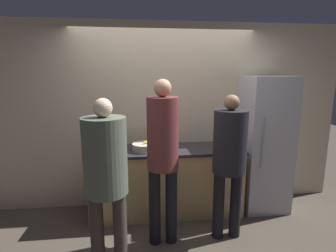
# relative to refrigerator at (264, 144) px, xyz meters

# --- Properties ---
(ground_plane) EXTENTS (14.00, 14.00, 0.00)m
(ground_plane) POSITION_rel_refrigerator_xyz_m (-1.38, -0.36, -0.94)
(ground_plane) COLOR #4C4238
(wall_back) EXTENTS (5.20, 0.06, 2.60)m
(wall_back) POSITION_rel_refrigerator_xyz_m (-1.38, 0.32, 0.36)
(wall_back) COLOR #C6B293
(wall_back) RESTS_ON ground_plane
(counter) EXTENTS (2.04, 0.66, 0.91)m
(counter) POSITION_rel_refrigerator_xyz_m (-1.38, 0.01, -0.48)
(counter) COLOR tan
(counter) RESTS_ON ground_plane
(refrigerator) EXTENTS (0.62, 0.63, 1.87)m
(refrigerator) POSITION_rel_refrigerator_xyz_m (0.00, 0.00, 0.00)
(refrigerator) COLOR #B7B7BC
(refrigerator) RESTS_ON ground_plane
(person_left) EXTENTS (0.40, 0.40, 1.69)m
(person_left) POSITION_rel_refrigerator_xyz_m (-2.05, -1.05, 0.10)
(person_left) COLOR #38332D
(person_left) RESTS_ON ground_plane
(person_center) EXTENTS (0.34, 0.34, 1.85)m
(person_center) POSITION_rel_refrigerator_xyz_m (-1.49, -0.68, 0.16)
(person_center) COLOR black
(person_center) RESTS_ON ground_plane
(person_right) EXTENTS (0.37, 0.37, 1.68)m
(person_right) POSITION_rel_refrigerator_xyz_m (-0.74, -0.66, 0.08)
(person_right) COLOR black
(person_right) RESTS_ON ground_plane
(fruit_bowl) EXTENTS (0.32, 0.32, 0.14)m
(fruit_bowl) POSITION_rel_refrigerator_xyz_m (-1.67, -0.07, 0.03)
(fruit_bowl) COLOR beige
(fruit_bowl) RESTS_ON counter
(utensil_crock) EXTENTS (0.10, 0.10, 0.28)m
(utensil_crock) POSITION_rel_refrigerator_xyz_m (-2.06, 0.12, 0.05)
(utensil_crock) COLOR #ADA393
(utensil_crock) RESTS_ON counter
(bottle_clear) EXTENTS (0.07, 0.07, 0.15)m
(bottle_clear) POSITION_rel_refrigerator_xyz_m (-2.12, -0.01, 0.04)
(bottle_clear) COLOR silver
(bottle_clear) RESTS_ON counter
(cup_black) EXTENTS (0.08, 0.08, 0.09)m
(cup_black) POSITION_rel_refrigerator_xyz_m (-1.31, -0.19, 0.02)
(cup_black) COLOR #28282D
(cup_black) RESTS_ON counter
(cup_blue) EXTENTS (0.07, 0.07, 0.08)m
(cup_blue) POSITION_rel_refrigerator_xyz_m (-1.31, -0.00, 0.02)
(cup_blue) COLOR #335184
(cup_blue) RESTS_ON counter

